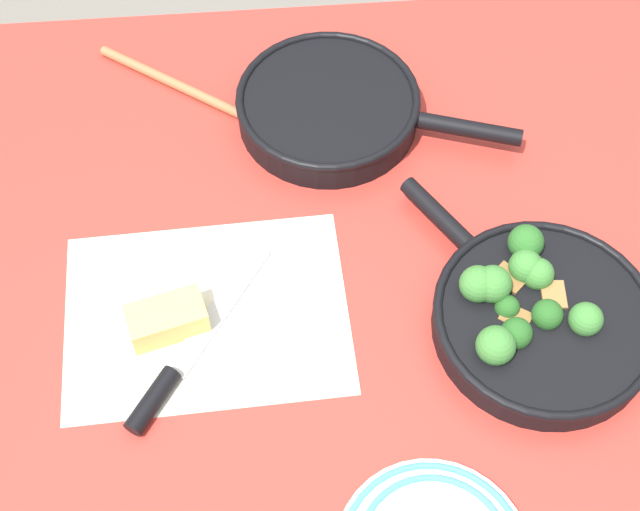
{
  "coord_description": "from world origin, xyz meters",
  "views": [
    {
      "loc": [
        -0.05,
        -0.62,
        1.75
      ],
      "look_at": [
        0.0,
        0.0,
        0.79
      ],
      "focal_mm": 50.0,
      "sensor_mm": 36.0,
      "label": 1
    }
  ],
  "objects_px": {
    "wooden_spoon": "(229,109)",
    "cheese_block": "(167,319)",
    "grater_knife": "(182,361)",
    "skillet_broccoli": "(537,314)",
    "skillet_eggs": "(330,107)"
  },
  "relations": [
    {
      "from": "skillet_broccoli",
      "to": "skillet_eggs",
      "type": "distance_m",
      "value": 0.42
    },
    {
      "from": "skillet_broccoli",
      "to": "skillet_eggs",
      "type": "xyz_separation_m",
      "value": [
        -0.22,
        0.36,
        -0.0
      ]
    },
    {
      "from": "skillet_broccoli",
      "to": "grater_knife",
      "type": "relative_size",
      "value": 1.41
    },
    {
      "from": "skillet_broccoli",
      "to": "cheese_block",
      "type": "bearing_deg",
      "value": 53.48
    },
    {
      "from": "wooden_spoon",
      "to": "cheese_block",
      "type": "bearing_deg",
      "value": -67.86
    },
    {
      "from": "wooden_spoon",
      "to": "cheese_block",
      "type": "relative_size",
      "value": 3.06
    },
    {
      "from": "cheese_block",
      "to": "wooden_spoon",
      "type": "bearing_deg",
      "value": 76.34
    },
    {
      "from": "skillet_eggs",
      "to": "skillet_broccoli",
      "type": "bearing_deg",
      "value": -40.08
    },
    {
      "from": "skillet_broccoli",
      "to": "wooden_spoon",
      "type": "distance_m",
      "value": 0.53
    },
    {
      "from": "wooden_spoon",
      "to": "grater_knife",
      "type": "relative_size",
      "value": 1.25
    },
    {
      "from": "skillet_broccoli",
      "to": "wooden_spoon",
      "type": "bearing_deg",
      "value": 11.45
    },
    {
      "from": "wooden_spoon",
      "to": "cheese_block",
      "type": "xyz_separation_m",
      "value": [
        -0.09,
        -0.35,
        0.01
      ]
    },
    {
      "from": "grater_knife",
      "to": "cheese_block",
      "type": "xyz_separation_m",
      "value": [
        -0.02,
        0.05,
        0.01
      ]
    },
    {
      "from": "cheese_block",
      "to": "skillet_eggs",
      "type": "bearing_deg",
      "value": 54.66
    },
    {
      "from": "cheese_block",
      "to": "skillet_broccoli",
      "type": "bearing_deg",
      "value": -4.31
    }
  ]
}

